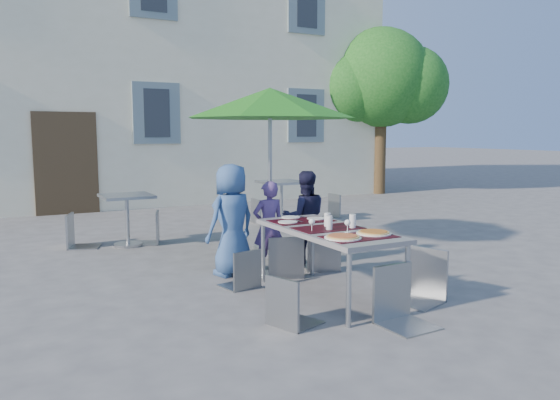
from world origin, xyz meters
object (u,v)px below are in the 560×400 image
cafe_table_0 (127,210)px  bg_chair_r_1 (331,192)px  dining_table (328,233)px  child_0 (232,220)px  pizza_near_right (374,233)px  chair_2 (323,226)px  chair_5 (401,260)px  child_2 (305,217)px  bg_chair_r_0 (151,208)px  chair_4 (423,243)px  bg_chair_l_0 (76,210)px  bg_chair_l_1 (261,196)px  pizza_near_left (343,237)px  chair_3 (289,271)px  chair_0 (243,246)px  chair_1 (285,231)px  patio_umbrella (270,105)px  child_1 (269,226)px  cafe_table_1 (281,193)px

cafe_table_0 → bg_chair_r_1: bg_chair_r_1 is taller
cafe_table_0 → dining_table: bearing=-71.0°
bg_chair_r_1 → child_0: bearing=-138.0°
pizza_near_right → bg_chair_r_1: bg_chair_r_1 is taller
chair_2 → chair_5: chair_5 is taller
child_2 → bg_chair_r_0: bearing=-39.2°
chair_2 → chair_4: size_ratio=0.93×
bg_chair_l_0 → bg_chair_r_0: 1.11m
pizza_near_right → bg_chair_l_1: size_ratio=0.38×
bg_chair_r_1 → dining_table: bearing=-123.9°
dining_table → pizza_near_left: bearing=-109.4°
chair_3 → bg_chair_l_1: 5.70m
dining_table → pizza_near_left: 0.59m
dining_table → chair_5: 1.02m
dining_table → chair_2: bearing=59.6°
chair_0 → child_2: bearing=29.2°
chair_0 → bg_chair_l_0: bearing=112.4°
chair_4 → chair_5: bearing=-147.2°
bg_chair_l_1 → child_2: bearing=-106.0°
child_0 → chair_5: 2.43m
chair_4 → bg_chair_l_1: bearing=82.5°
bg_chair_r_0 → child_2: bearing=-57.4°
dining_table → chair_3: (-0.80, -0.58, -0.18)m
chair_1 → chair_3: chair_1 is taller
bg_chair_l_1 → patio_umbrella: bearing=-113.0°
child_1 → chair_5: 2.30m
child_2 → chair_1: size_ratio=1.28×
chair_2 → child_2: bearing=92.8°
pizza_near_left → chair_2: chair_2 is taller
patio_umbrella → cafe_table_0: patio_umbrella is taller
child_0 → bg_chair_r_1: size_ratio=1.50×
child_1 → child_2: bearing=-165.0°
chair_4 → bg_chair_r_1: 5.66m
child_0 → chair_3: bearing=66.1°
bg_chair_l_0 → bg_chair_l_1: bearing=11.0°
dining_table → chair_5: size_ratio=1.81×
bg_chair_r_1 → pizza_near_left: bearing=-122.5°
child_0 → bg_chair_l_0: child_0 is taller
child_2 → chair_0: child_2 is taller
pizza_near_left → cafe_table_1: 5.35m
child_2 → bg_chair_r_1: bearing=-110.3°
child_2 → bg_chair_l_1: size_ratio=1.37×
pizza_near_right → cafe_table_1: (1.61, 4.91, -0.17)m
bg_chair_l_1 → bg_chair_r_1: bg_chair_r_1 is taller
child_0 → chair_5: (0.67, -2.34, -0.09)m
cafe_table_0 → bg_chair_r_0: 0.37m
child_1 → cafe_table_1: child_1 is taller
pizza_near_left → bg_chair_r_0: 4.34m
chair_4 → bg_chair_l_0: 5.33m
chair_0 → chair_4: (1.47, -1.31, 0.13)m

